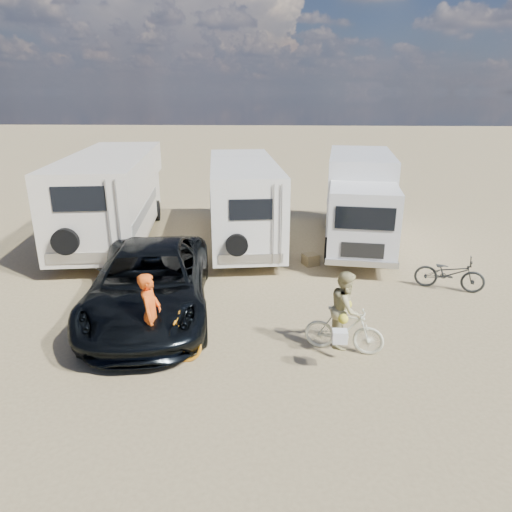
{
  "coord_description": "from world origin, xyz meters",
  "views": [
    {
      "loc": [
        1.27,
        -9.18,
        5.12
      ],
      "look_at": [
        0.76,
        1.66,
        1.3
      ],
      "focal_mm": 32.68,
      "sensor_mm": 36.0,
      "label": 1
    }
  ],
  "objects_px": {
    "bike_man": "(153,338)",
    "rider_man": "(151,323)",
    "rv_left": "(113,198)",
    "dark_suv": "(150,282)",
    "rider_woman": "(345,317)",
    "rv_main": "(243,203)",
    "bike_woman": "(344,330)",
    "bike_parked": "(450,273)",
    "cooler": "(190,285)",
    "crate": "(310,259)",
    "box_truck": "(359,202)"
  },
  "relations": [
    {
      "from": "rider_man",
      "to": "crate",
      "type": "relative_size",
      "value": 4.0
    },
    {
      "from": "box_truck",
      "to": "bike_parked",
      "type": "xyz_separation_m",
      "value": [
        1.88,
        -3.93,
        -1.07
      ]
    },
    {
      "from": "rv_main",
      "to": "bike_parked",
      "type": "bearing_deg",
      "value": -41.41
    },
    {
      "from": "dark_suv",
      "to": "rider_woman",
      "type": "bearing_deg",
      "value": -27.63
    },
    {
      "from": "rv_left",
      "to": "rider_woman",
      "type": "xyz_separation_m",
      "value": [
        7.33,
        -7.62,
        -0.74
      ]
    },
    {
      "from": "rv_left",
      "to": "bike_man",
      "type": "xyz_separation_m",
      "value": [
        3.48,
        -8.18,
        -1.02
      ]
    },
    {
      "from": "rider_woman",
      "to": "bike_parked",
      "type": "xyz_separation_m",
      "value": [
        3.3,
        3.4,
        -0.33
      ]
    },
    {
      "from": "bike_woman",
      "to": "box_truck",
      "type": "bearing_deg",
      "value": 3.09
    },
    {
      "from": "rv_left",
      "to": "dark_suv",
      "type": "bearing_deg",
      "value": -72.31
    },
    {
      "from": "rv_main",
      "to": "rider_man",
      "type": "relative_size",
      "value": 4.06
    },
    {
      "from": "rv_left",
      "to": "box_truck",
      "type": "relative_size",
      "value": 1.22
    },
    {
      "from": "bike_parked",
      "to": "cooler",
      "type": "distance_m",
      "value": 7.08
    },
    {
      "from": "dark_suv",
      "to": "bike_woman",
      "type": "xyz_separation_m",
      "value": [
        4.44,
        -1.57,
        -0.33
      ]
    },
    {
      "from": "rider_man",
      "to": "bike_man",
      "type": "bearing_deg",
      "value": -0.0
    },
    {
      "from": "rv_main",
      "to": "bike_woman",
      "type": "bearing_deg",
      "value": -78.1
    },
    {
      "from": "bike_man",
      "to": "cooler",
      "type": "height_order",
      "value": "bike_man"
    },
    {
      "from": "dark_suv",
      "to": "bike_parked",
      "type": "relative_size",
      "value": 3.26
    },
    {
      "from": "rider_man",
      "to": "crate",
      "type": "height_order",
      "value": "rider_man"
    },
    {
      "from": "bike_man",
      "to": "rider_man",
      "type": "xyz_separation_m",
      "value": [
        0.0,
        0.0,
        0.34
      ]
    },
    {
      "from": "bike_man",
      "to": "bike_woman",
      "type": "distance_m",
      "value": 3.89
    },
    {
      "from": "rider_man",
      "to": "cooler",
      "type": "height_order",
      "value": "rider_man"
    },
    {
      "from": "rv_left",
      "to": "rider_man",
      "type": "relative_size",
      "value": 4.92
    },
    {
      "from": "crate",
      "to": "rider_man",
      "type": "bearing_deg",
      "value": -121.34
    },
    {
      "from": "rv_main",
      "to": "cooler",
      "type": "bearing_deg",
      "value": -111.95
    },
    {
      "from": "rv_left",
      "to": "rider_woman",
      "type": "height_order",
      "value": "rv_left"
    },
    {
      "from": "rv_main",
      "to": "bike_woman",
      "type": "height_order",
      "value": "rv_main"
    },
    {
      "from": "bike_woman",
      "to": "rider_woman",
      "type": "distance_m",
      "value": 0.31
    },
    {
      "from": "rv_main",
      "to": "dark_suv",
      "type": "height_order",
      "value": "rv_main"
    },
    {
      "from": "box_truck",
      "to": "bike_man",
      "type": "bearing_deg",
      "value": -116.67
    },
    {
      "from": "dark_suv",
      "to": "bike_woman",
      "type": "relative_size",
      "value": 3.6
    },
    {
      "from": "bike_woman",
      "to": "cooler",
      "type": "distance_m",
      "value": 4.73
    },
    {
      "from": "bike_parked",
      "to": "cooler",
      "type": "xyz_separation_m",
      "value": [
        -7.05,
        -0.53,
        -0.27
      ]
    },
    {
      "from": "cooler",
      "to": "rv_main",
      "type": "bearing_deg",
      "value": 96.23
    },
    {
      "from": "box_truck",
      "to": "bike_man",
      "type": "height_order",
      "value": "box_truck"
    },
    {
      "from": "rv_main",
      "to": "bike_woman",
      "type": "xyz_separation_m",
      "value": [
        2.61,
        -7.35,
        -0.96
      ]
    },
    {
      "from": "bike_man",
      "to": "rider_man",
      "type": "height_order",
      "value": "rider_man"
    },
    {
      "from": "bike_woman",
      "to": "rider_woman",
      "type": "relative_size",
      "value": 1.02
    },
    {
      "from": "bike_woman",
      "to": "rv_left",
      "type": "bearing_deg",
      "value": 57.94
    },
    {
      "from": "rider_woman",
      "to": "box_truck",
      "type": "bearing_deg",
      "value": 3.09
    },
    {
      "from": "rv_main",
      "to": "crate",
      "type": "xyz_separation_m",
      "value": [
        2.26,
        -2.16,
        -1.28
      ]
    },
    {
      "from": "rv_left",
      "to": "bike_man",
      "type": "relative_size",
      "value": 4.32
    },
    {
      "from": "bike_woman",
      "to": "rider_woman",
      "type": "height_order",
      "value": "rider_woman"
    },
    {
      "from": "rider_woman",
      "to": "bike_man",
      "type": "bearing_deg",
      "value": 112.33
    },
    {
      "from": "crate",
      "to": "rider_woman",
      "type": "bearing_deg",
      "value": -86.14
    },
    {
      "from": "rider_woman",
      "to": "bike_parked",
      "type": "relative_size",
      "value": 0.89
    },
    {
      "from": "cooler",
      "to": "crate",
      "type": "height_order",
      "value": "cooler"
    },
    {
      "from": "rv_main",
      "to": "box_truck",
      "type": "height_order",
      "value": "box_truck"
    },
    {
      "from": "bike_man",
      "to": "crate",
      "type": "height_order",
      "value": "bike_man"
    },
    {
      "from": "bike_woman",
      "to": "dark_suv",
      "type": "bearing_deg",
      "value": 84.58
    },
    {
      "from": "bike_man",
      "to": "rider_woman",
      "type": "height_order",
      "value": "rider_woman"
    }
  ]
}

